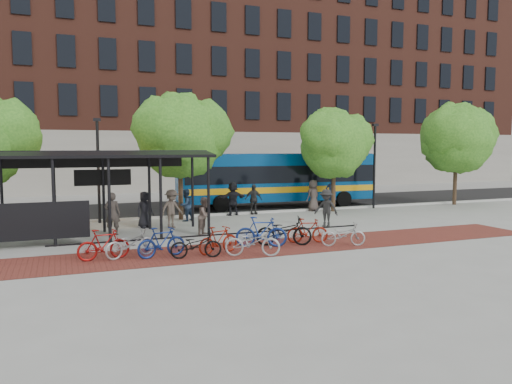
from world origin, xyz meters
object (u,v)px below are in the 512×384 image
object	(u,v)px
bike_6	(253,242)
pedestrian_3	(172,209)
bike_3	(162,242)
lamp_post_left	(98,167)
bike_2	(130,243)
tree_c	(335,141)
lamp_post_right	(374,163)
bike_9	(308,231)
pedestrian_9	(326,208)
bus	(277,176)
bike_7	(261,232)
bike_1	(104,245)
tree_b	(182,133)
tree_d	(457,135)
pedestrian_6	(313,195)
bus_shelter	(76,165)
pedestrian_2	(186,205)
pedestrian_5	(233,199)
pedestrian_8	(205,216)
pedestrian_0	(145,210)
bike_10	(343,234)
bike_4	(196,245)
pedestrian_7	(331,194)
pedestrian_4	(253,199)
pedestrian_1	(112,214)
bike_5	(218,240)
bike_8	(284,231)

from	to	relation	value
bike_6	pedestrian_3	xyz separation A→B (m)	(-1.31, 6.96, 0.39)
bike_3	pedestrian_3	bearing A→B (deg)	-28.08
lamp_post_left	bike_2	distance (m)	8.70
tree_c	lamp_post_right	distance (m)	3.20
tree_c	lamp_post_right	bearing A→B (deg)	4.91
lamp_post_left	bike_6	world-z (taller)	lamp_post_left
bike_9	pedestrian_9	distance (m)	4.19
bus	bike_7	bearing A→B (deg)	-113.31
bus	bike_1	distance (m)	16.00
bike_3	pedestrian_9	world-z (taller)	pedestrian_9
lamp_post_left	pedestrian_9	world-z (taller)	lamp_post_left
tree_b	lamp_post_left	xyz separation A→B (m)	(-4.10, 0.25, -1.71)
tree_d	bike_3	xyz separation A→B (m)	(-20.72, -8.53, -3.95)
tree_d	pedestrian_6	bearing A→B (deg)	177.46
bike_6	bus_shelter	bearing A→B (deg)	65.26
tree_d	pedestrian_3	distance (m)	19.61
bike_7	pedestrian_2	size ratio (longest dim) A/B	1.19
pedestrian_5	pedestrian_9	size ratio (longest dim) A/B	1.05
tree_b	pedestrian_8	distance (m)	6.07
tree_c	bike_1	xyz separation A→B (m)	(-13.57, -8.20, -3.54)
bike_6	pedestrian_0	world-z (taller)	pedestrian_0
tree_b	lamp_post_right	size ratio (longest dim) A/B	1.26
lamp_post_left	bus_shelter	bearing A→B (deg)	-105.53
bike_10	tree_b	bearing A→B (deg)	40.10
pedestrian_3	bike_2	bearing A→B (deg)	-137.81
bike_4	pedestrian_0	distance (m)	7.04
bike_7	bike_1	bearing A→B (deg)	112.12
bike_9	bike_7	bearing A→B (deg)	109.94
bike_10	pedestrian_7	world-z (taller)	pedestrian_7
pedestrian_2	pedestrian_4	xyz separation A→B (m)	(4.11, 1.18, 0.03)
bike_1	pedestrian_3	size ratio (longest dim) A/B	0.97
pedestrian_3	pedestrian_6	world-z (taller)	pedestrian_6
bike_1	lamp_post_right	bearing A→B (deg)	-70.87
tree_c	bike_10	world-z (taller)	tree_c
bike_3	pedestrian_1	distance (m)	5.19
bus_shelter	pedestrian_5	world-z (taller)	bus_shelter
bike_3	pedestrian_1	xyz separation A→B (m)	(-1.11, 5.06, 0.39)
bike_3	bike_6	distance (m)	3.09
pedestrian_2	pedestrian_4	size ratio (longest dim) A/B	0.97
tree_d	bike_2	size ratio (longest dim) A/B	3.53
bike_1	pedestrian_7	xyz separation A→B (m)	(13.63, 8.66, 0.46)
bike_5	lamp_post_left	bearing A→B (deg)	3.69
bike_2	bike_3	distance (m)	1.06
pedestrian_9	bus_shelter	bearing A→B (deg)	-135.07
lamp_post_right	pedestrian_4	xyz separation A→B (m)	(-7.79, 0.20, -1.91)
bike_6	bike_10	bearing A→B (deg)	-62.73
pedestrian_7	bike_8	bearing A→B (deg)	51.94
tree_c	tree_d	world-z (taller)	tree_d
bike_1	tree_c	bearing A→B (deg)	-66.87
bike_10	pedestrian_3	world-z (taller)	pedestrian_3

